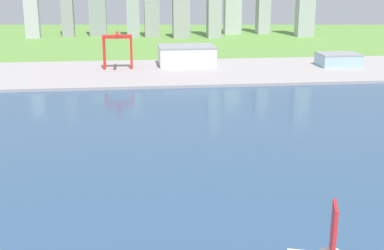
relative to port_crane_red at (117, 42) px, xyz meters
The scene contains 6 objects.
ground_plane 215.56m from the port_crane_red, 75.14° to the right, with size 2400.00×2400.00×0.00m, color #5E903D.
water_bay 273.60m from the port_crane_red, 78.38° to the right, with size 840.00×360.00×0.15m, color #2D4C70.
industrial_pier 63.07m from the port_crane_red, 16.88° to the right, with size 840.00×140.00×2.50m, color #9F9898.
port_crane_red is the anchor object (origin of this frame).
warehouse_main 70.31m from the port_crane_red, 12.16° to the left, with size 55.32×42.07×19.28m.
warehouse_annex 215.65m from the port_crane_red, ahead, with size 39.24×30.21×12.57m.
Camera 1 is at (-42.34, 16.76, 84.27)m, focal length 47.98 mm.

